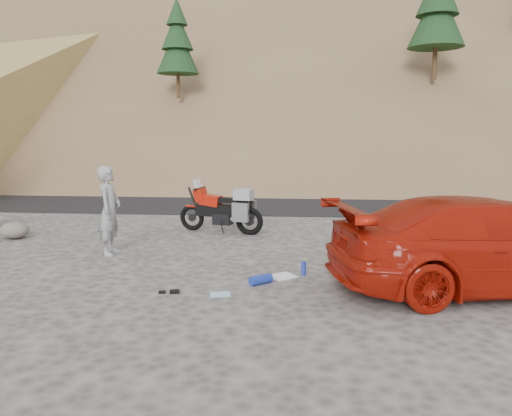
{
  "coord_description": "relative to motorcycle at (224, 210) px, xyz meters",
  "views": [
    {
      "loc": [
        1.82,
        -9.74,
        2.6
      ],
      "look_at": [
        0.88,
        0.7,
        1.0
      ],
      "focal_mm": 35.0,
      "sensor_mm": 36.0,
      "label": 1
    }
  ],
  "objects": [
    {
      "name": "hillside",
      "position": [
        0.09,
        37.98,
        10.48
      ],
      "size": [
        120.0,
        73.0,
        46.72
      ],
      "color": "brown",
      "rests_on": "ground"
    },
    {
      "name": "gear_blue_mat",
      "position": [
        1.3,
        -4.35,
        -0.52
      ],
      "size": [
        0.42,
        0.38,
        0.16
      ],
      "primitive_type": "cylinder",
      "rotation": [
        0.0,
        1.57,
        0.68
      ],
      "color": "#192E98",
      "rests_on": "ground"
    },
    {
      "name": "red_car",
      "position": [
        5.09,
        -4.26,
        -0.6
      ],
      "size": [
        5.65,
        3.28,
        1.54
      ],
      "primitive_type": "imported",
      "rotation": [
        0.0,
        0.0,
        1.8
      ],
      "color": "#9D1508",
      "rests_on": "ground"
    },
    {
      "name": "gear_bottle",
      "position": [
        2.04,
        -3.72,
        -0.47
      ],
      "size": [
        0.1,
        0.1,
        0.25
      ],
      "primitive_type": "cylinder",
      "rotation": [
        0.0,
        0.0,
        0.07
      ],
      "color": "#192E98",
      "rests_on": "ground"
    },
    {
      "name": "gear_blue_cloth",
      "position": [
        0.7,
        -4.97,
        -0.59
      ],
      "size": [
        0.37,
        0.31,
        0.01
      ],
      "primitive_type": "cube",
      "rotation": [
        0.0,
        0.0,
        0.23
      ],
      "color": "#90C0DE",
      "rests_on": "ground"
    },
    {
      "name": "motorcycle",
      "position": [
        0.0,
        0.0,
        0.0
      ],
      "size": [
        2.31,
        1.02,
        1.4
      ],
      "rotation": [
        0.0,
        0.0,
        -0.26
      ],
      "color": "black",
      "rests_on": "ground"
    },
    {
      "name": "road",
      "position": [
        0.14,
        6.11,
        -0.6
      ],
      "size": [
        120.0,
        7.0,
        0.05
      ],
      "primitive_type": "cube",
      "color": "black",
      "rests_on": "ground"
    },
    {
      "name": "gear_glove_a",
      "position": [
        -0.06,
        -4.94,
        -0.57
      ],
      "size": [
        0.18,
        0.15,
        0.05
      ],
      "primitive_type": "cube",
      "rotation": [
        0.0,
        0.0,
        0.23
      ],
      "color": "black",
      "rests_on": "ground"
    },
    {
      "name": "gear_white_cloth",
      "position": [
        1.66,
        -3.86,
        -0.59
      ],
      "size": [
        0.6,
        0.59,
        0.01
      ],
      "primitive_type": "cube",
      "rotation": [
        0.0,
        0.0,
        0.65
      ],
      "color": "white",
      "rests_on": "ground"
    },
    {
      "name": "ground",
      "position": [
        0.14,
        -2.89,
        -0.6
      ],
      "size": [
        140.0,
        140.0,
        0.0
      ],
      "primitive_type": "plane",
      "color": "#43413E",
      "rests_on": "ground"
    },
    {
      "name": "small_rock",
      "position": [
        -5.04,
        -1.17,
        -0.39
      ],
      "size": [
        0.9,
        0.86,
        0.42
      ],
      "rotation": [
        0.0,
        0.0,
        -0.43
      ],
      "color": "#534F47",
      "rests_on": "ground"
    },
    {
      "name": "man",
      "position": [
        -2.08,
        -2.49,
        -0.6
      ],
      "size": [
        0.47,
        0.7,
        1.9
      ],
      "primitive_type": "imported",
      "rotation": [
        0.0,
        0.0,
        1.6
      ],
      "color": "gray",
      "rests_on": "ground"
    },
    {
      "name": "gear_glove_b",
      "position": [
        -0.26,
        -4.98,
        -0.58
      ],
      "size": [
        0.13,
        0.11,
        0.04
      ],
      "primitive_type": "cube",
      "rotation": [
        0.0,
        0.0,
        0.31
      ],
      "color": "black",
      "rests_on": "ground"
    }
  ]
}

